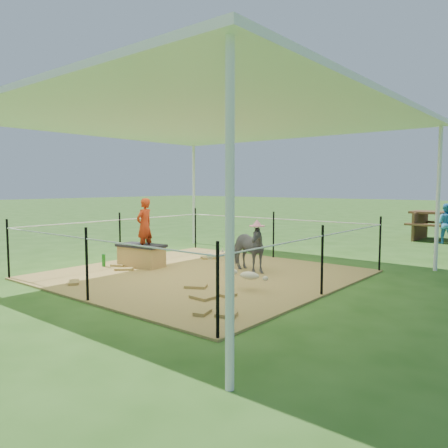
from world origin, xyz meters
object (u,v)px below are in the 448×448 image
Objects in this scene: straw_bale at (141,257)px; green_bottle at (104,260)px; woman at (144,220)px; pony at (246,248)px; foal at (249,274)px; distant_person at (445,224)px.

green_bottle is (-0.55, -0.45, -0.07)m from straw_bale.
straw_bale is 0.70m from woman.
straw_bale is at bearing 132.50° from pony.
straw_bale reaches higher than green_bottle.
woman is 2.64m from foal.
pony is 1.39m from foal.
woman reaches higher than foal.
distant_person is at bearing 146.76° from woman.
green_bottle is 8.87m from distant_person.
woman is at bearing 34.70° from green_bottle.
pony is (2.35, 1.31, 0.30)m from green_bottle.
foal is at bearing -124.69° from pony.
distant_person is at bearing 71.36° from foal.
green_bottle is 0.24× the size of pony.
pony is (1.80, 0.86, 0.23)m from straw_bale.
green_bottle is 0.27× the size of foal.
distant_person reaches higher than green_bottle.
distant_person is (3.57, 7.39, 0.32)m from straw_bale.
woman is at bearing -0.00° from straw_bale.
green_bottle is 3.22m from foal.
distant_person is at bearing 62.30° from green_bottle.
woman reaches higher than distant_person.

